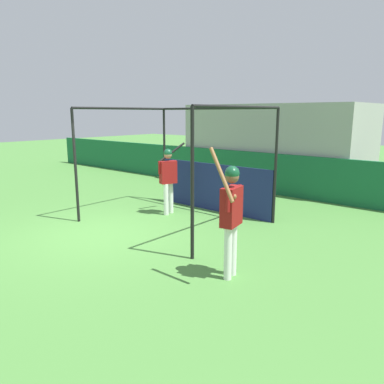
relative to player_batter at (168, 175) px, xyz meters
name	(u,v)px	position (x,y,z in m)	size (l,w,h in m)	color
ground_plane	(103,234)	(0.09, -2.27, -1.09)	(60.00, 60.00, 0.00)	#477F38
outfield_wall	(253,172)	(0.09, 4.19, -0.39)	(24.00, 0.12, 1.39)	#196038
bleacher_section	(277,145)	(0.09, 5.85, 0.44)	(6.50, 3.20, 3.07)	#9E9E99
batting_cage	(201,171)	(0.69, 0.57, 0.11)	(3.91, 3.20, 2.87)	black
player_batter	(168,175)	(0.00, 0.00, 0.00)	(0.58, 0.93, 1.93)	white
player_waiting	(231,210)	(3.63, -2.25, 0.08)	(0.58, 0.75, 2.21)	white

